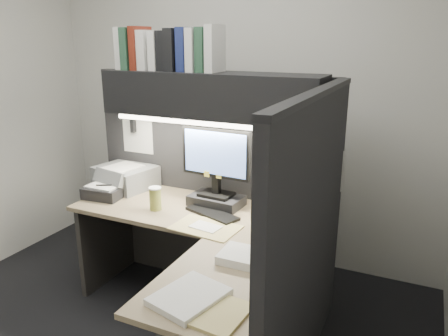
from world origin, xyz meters
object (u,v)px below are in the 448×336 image
at_px(overhead_shelf, 210,95).
at_px(printer, 126,177).
at_px(keyboard, 212,214).
at_px(monitor, 216,176).
at_px(notebook_stack, 105,192).
at_px(desk, 199,300).
at_px(telephone, 270,209).
at_px(coffee_cup, 155,199).

xyz_separation_m(overhead_shelf, printer, (-0.75, 0.00, -0.69)).
distance_m(keyboard, printer, 0.91).
bearing_deg(printer, monitor, 7.20).
xyz_separation_m(keyboard, notebook_stack, (-0.88, -0.03, 0.03)).
distance_m(desk, notebook_stack, 1.21).
bearing_deg(telephone, overhead_shelf, 171.24).
bearing_deg(telephone, coffee_cup, -163.83).
bearing_deg(printer, overhead_shelf, 11.22).
height_order(keyboard, telephone, telephone).
bearing_deg(printer, notebook_stack, -78.73).
relative_size(telephone, notebook_stack, 0.77).
height_order(monitor, keyboard, monitor).
bearing_deg(printer, coffee_cup, -21.16).
bearing_deg(monitor, coffee_cup, -140.90).
xyz_separation_m(keyboard, telephone, (0.35, 0.17, 0.03)).
distance_m(overhead_shelf, monitor, 0.56).
distance_m(monitor, coffee_cup, 0.45).
height_order(desk, telephone, telephone).
relative_size(overhead_shelf, telephone, 7.25).
height_order(desk, monitor, monitor).
relative_size(desk, keyboard, 4.28).
bearing_deg(keyboard, monitor, 126.57).
relative_size(telephone, printer, 0.51).
bearing_deg(desk, notebook_stack, 154.71).
distance_m(overhead_shelf, printer, 1.02).
xyz_separation_m(overhead_shelf, notebook_stack, (-0.75, -0.25, -0.73)).
relative_size(overhead_shelf, monitor, 2.79).
bearing_deg(coffee_cup, overhead_shelf, 47.76).
relative_size(keyboard, coffee_cup, 2.62).
bearing_deg(notebook_stack, keyboard, 1.89).
distance_m(overhead_shelf, coffee_cup, 0.81).
relative_size(desk, overhead_shelf, 1.10).
bearing_deg(monitor, printer, 179.59).
bearing_deg(desk, overhead_shelf, 111.79).
relative_size(desk, telephone, 7.95).
relative_size(desk, printer, 4.03).
bearing_deg(desk, keyboard, 108.86).
xyz_separation_m(desk, overhead_shelf, (-0.30, 0.75, 1.06)).
relative_size(telephone, coffee_cup, 1.41).
bearing_deg(telephone, notebook_stack, -173.18).
xyz_separation_m(overhead_shelf, coffee_cup, (-0.28, -0.30, -0.69)).
relative_size(monitor, printer, 1.32).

